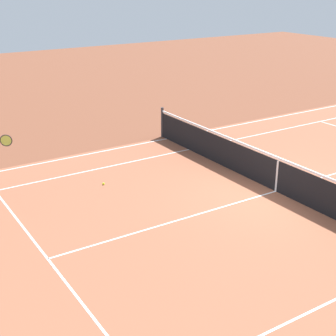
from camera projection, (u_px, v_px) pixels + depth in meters
ground_plane at (276, 191)px, 13.41m from camera, size 60.00×60.00×0.00m
court_slab at (276, 191)px, 13.41m from camera, size 24.20×11.40×0.00m
court_line_markings at (276, 191)px, 13.41m from camera, size 23.85×11.05×0.01m
tennis_net at (277, 174)px, 13.23m from camera, size 0.10×11.70×1.08m
tennis_ball at (104, 184)px, 13.81m from camera, size 0.07×0.07×0.07m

